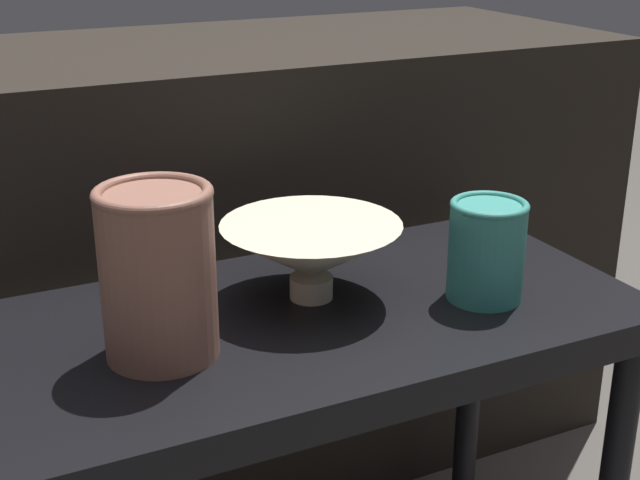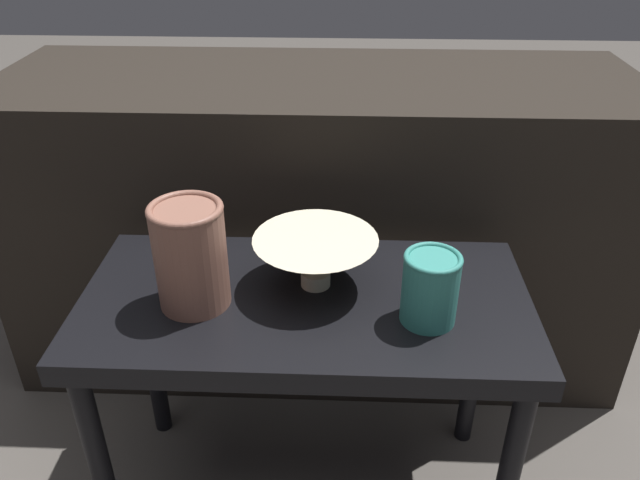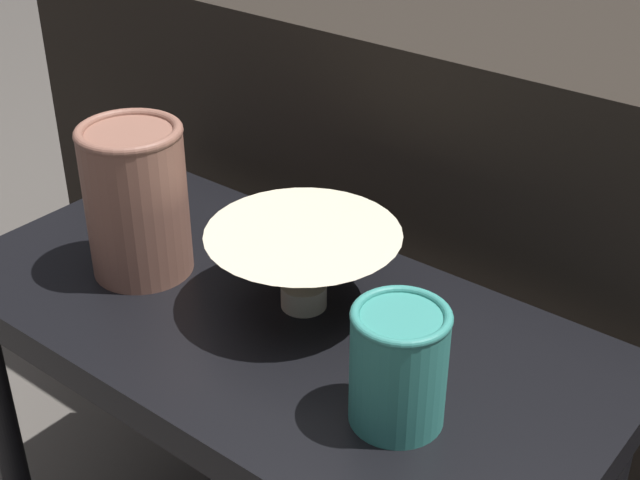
% 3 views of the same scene
% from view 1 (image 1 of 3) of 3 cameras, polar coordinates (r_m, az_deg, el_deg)
% --- Properties ---
extents(table, '(0.75, 0.37, 0.49)m').
position_cam_1_polar(table, '(1.03, -0.53, -7.66)').
color(table, black).
rests_on(table, ground_plane).
extents(couch_backdrop, '(1.42, 0.50, 0.71)m').
position_cam_1_polar(couch_backdrop, '(1.48, -8.80, -1.60)').
color(couch_backdrop, black).
rests_on(couch_backdrop, ground_plane).
extents(bowl, '(0.21, 0.21, 0.09)m').
position_cam_1_polar(bowl, '(1.02, -0.57, -0.73)').
color(bowl, beige).
rests_on(bowl, table).
extents(vase_textured_left, '(0.12, 0.12, 0.18)m').
position_cam_1_polar(vase_textured_left, '(0.89, -10.33, -1.95)').
color(vase_textured_left, brown).
rests_on(vase_textured_left, table).
extents(vase_colorful_right, '(0.09, 0.09, 0.12)m').
position_cam_1_polar(vase_colorful_right, '(1.03, 10.61, -0.55)').
color(vase_colorful_right, teal).
rests_on(vase_colorful_right, table).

